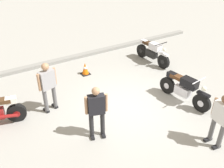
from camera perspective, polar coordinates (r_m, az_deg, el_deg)
name	(u,v)px	position (r m, az deg, el deg)	size (l,w,h in m)	color
ground_plane	(131,105)	(8.61, 4.48, -4.96)	(40.00, 40.00, 0.00)	#9E9E99
curb_edge	(76,57)	(12.09, -8.27, 6.32)	(14.00, 0.30, 0.15)	gray
motorcycle_silver_cruiser	(152,52)	(11.51, 9.34, 7.38)	(0.70, 2.09, 1.09)	black
motorcycle_black_cruiser	(184,89)	(8.88, 16.40, -1.05)	(0.70, 2.09, 1.09)	black
person_in_gray_shirt	(48,84)	(8.08, -14.67, -0.05)	(0.67, 0.41, 1.75)	#59595B
person_in_black_shirt	(96,110)	(6.83, -3.62, -5.95)	(0.64, 0.41, 1.66)	#262628
person_in_white_shirt	(220,118)	(7.17, 23.85, -7.19)	(0.35, 0.64, 1.63)	#59595B
traffic_cone	(85,69)	(10.47, -6.24, 3.57)	(0.36, 0.36, 0.53)	black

